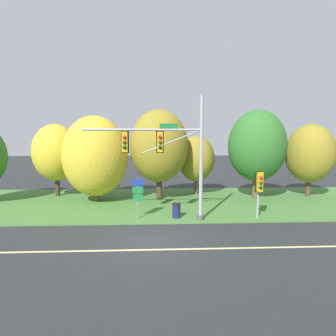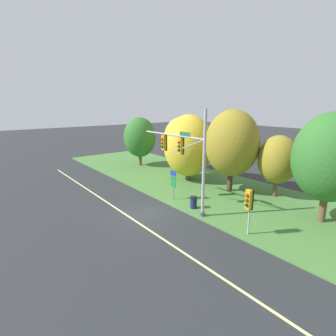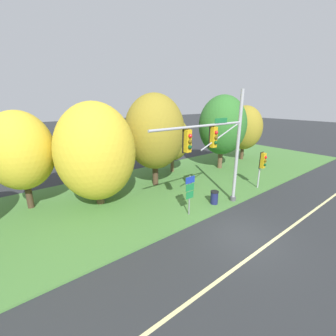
{
  "view_description": "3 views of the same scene",
  "coord_description": "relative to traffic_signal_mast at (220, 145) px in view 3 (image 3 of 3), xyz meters",
  "views": [
    {
      "loc": [
        0.39,
        -12.82,
        4.96
      ],
      "look_at": [
        1.13,
        3.57,
        3.3
      ],
      "focal_mm": 28.0,
      "sensor_mm": 36.0,
      "label": 1
    },
    {
      "loc": [
        15.54,
        -9.87,
        8.02
      ],
      "look_at": [
        -1.85,
        3.72,
        2.61
      ],
      "focal_mm": 28.0,
      "sensor_mm": 36.0,
      "label": 2
    },
    {
      "loc": [
        -9.73,
        -5.73,
        7.05
      ],
      "look_at": [
        -1.65,
        4.48,
        3.09
      ],
      "focal_mm": 24.0,
      "sensor_mm": 36.0,
      "label": 3
    }
  ],
  "objects": [
    {
      "name": "ground_plane",
      "position": [
        -1.22,
        -2.99,
        -4.41
      ],
      "size": [
        160.0,
        160.0,
        0.0
      ],
      "primitive_type": "plane",
      "color": "#282B2D"
    },
    {
      "name": "lane_stripe",
      "position": [
        -1.22,
        -4.19,
        -4.41
      ],
      "size": [
        36.0,
        0.16,
        0.01
      ],
      "primitive_type": "cube",
      "color": "beige",
      "rests_on": "ground"
    },
    {
      "name": "grass_verge",
      "position": [
        -1.22,
        5.26,
        -4.36
      ],
      "size": [
        48.0,
        11.5,
        0.1
      ],
      "primitive_type": "cube",
      "color": "#477A38",
      "rests_on": "ground"
    },
    {
      "name": "traffic_signal_mast",
      "position": [
        0.0,
        0.0,
        0.0
      ],
      "size": [
        7.32,
        0.49,
        7.62
      ],
      "color": "#9EA0A5",
      "rests_on": "grass_verge"
    },
    {
      "name": "pedestrian_signal_near_kerb",
      "position": [
        5.63,
        0.11,
        -2.14
      ],
      "size": [
        0.46,
        0.55,
        3.02
      ],
      "color": "#9EA0A5",
      "rests_on": "grass_verge"
    },
    {
      "name": "route_sign_post",
      "position": [
        -1.99,
        0.46,
        -2.68
      ],
      "size": [
        0.73,
        0.08,
        2.58
      ],
      "color": "slate",
      "rests_on": "grass_verge"
    },
    {
      "name": "tree_left_of_mast",
      "position": [
        -9.68,
        7.79,
        -0.43
      ],
      "size": [
        4.0,
        4.0,
        6.4
      ],
      "color": "#423021",
      "rests_on": "grass_verge"
    },
    {
      "name": "tree_behind_signpost",
      "position": [
        -5.73,
        5.53,
        -0.64
      ],
      "size": [
        5.18,
        5.18,
        6.92
      ],
      "color": "brown",
      "rests_on": "grass_verge"
    },
    {
      "name": "tree_mid_verge",
      "position": [
        -0.58,
        6.12,
        0.16
      ],
      "size": [
        4.83,
        4.83,
        7.51
      ],
      "color": "#423021",
      "rests_on": "grass_verge"
    },
    {
      "name": "tree_tall_centre",
      "position": [
        2.86,
        8.05,
        -1.03
      ],
      "size": [
        3.35,
        3.35,
        5.39
      ],
      "color": "brown",
      "rests_on": "grass_verge"
    },
    {
      "name": "tree_right_far",
      "position": [
        7.62,
        5.89,
        0.18
      ],
      "size": [
        4.76,
        4.76,
        7.48
      ],
      "color": "brown",
      "rests_on": "grass_verge"
    },
    {
      "name": "tree_furthest_back",
      "position": [
        12.7,
        6.65,
        -0.51
      ],
      "size": [
        4.1,
        4.1,
        6.38
      ],
      "color": "#4C3823",
      "rests_on": "grass_verge"
    },
    {
      "name": "trash_bin",
      "position": [
        0.45,
        0.51,
        -3.84
      ],
      "size": [
        0.56,
        0.56,
        0.93
      ],
      "color": "#191E4C",
      "rests_on": "grass_verge"
    }
  ]
}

